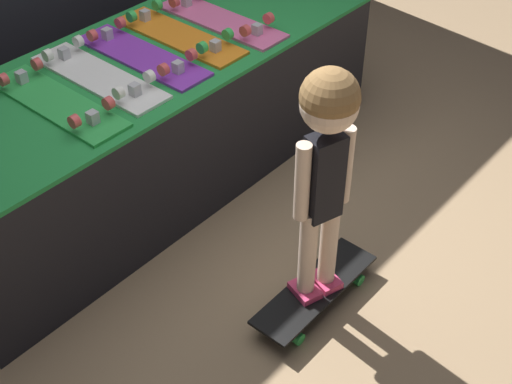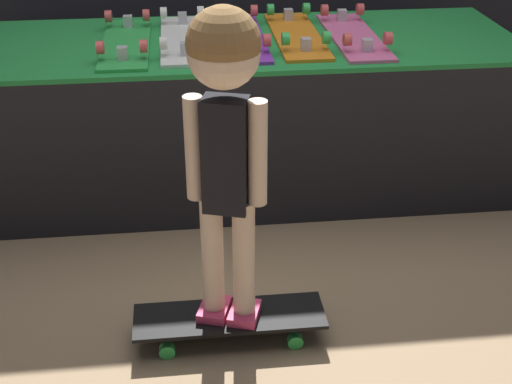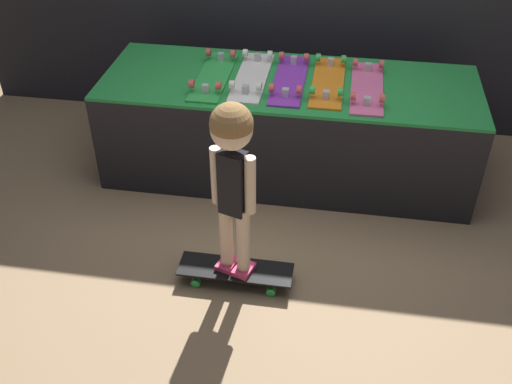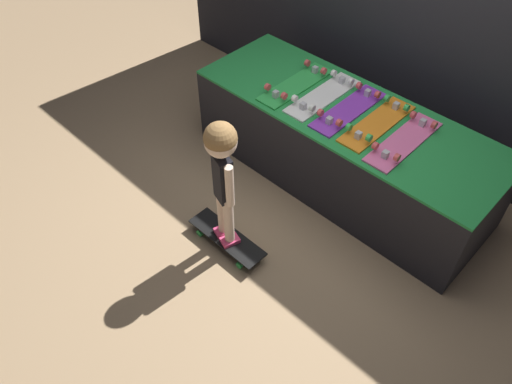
{
  "view_description": "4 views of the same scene",
  "coord_description": "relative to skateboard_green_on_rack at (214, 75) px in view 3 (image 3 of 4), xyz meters",
  "views": [
    {
      "loc": [
        -1.84,
        -1.79,
        2.3
      ],
      "look_at": [
        -0.06,
        -0.25,
        0.34
      ],
      "focal_mm": 50.0,
      "sensor_mm": 36.0,
      "label": 1
    },
    {
      "loc": [
        -0.28,
        -2.55,
        1.6
      ],
      "look_at": [
        -0.03,
        -0.36,
        0.39
      ],
      "focal_mm": 50.0,
      "sensor_mm": 36.0,
      "label": 2
    },
    {
      "loc": [
        0.34,
        -3.02,
        2.44
      ],
      "look_at": [
        -0.09,
        -0.29,
        0.36
      ],
      "focal_mm": 42.0,
      "sensor_mm": 36.0,
      "label": 3
    },
    {
      "loc": [
        1.6,
        -2.16,
        2.94
      ],
      "look_at": [
        -0.14,
        -0.37,
        0.35
      ],
      "focal_mm": 35.0,
      "sensor_mm": 36.0,
      "label": 4
    }
  ],
  "objects": [
    {
      "name": "skateboard_white_on_rack",
      "position": [
        0.25,
        0.03,
        0.0
      ],
      "size": [
        0.2,
        0.72,
        0.09
      ],
      "color": "white",
      "rests_on": "display_rack"
    },
    {
      "name": "ground_plane",
      "position": [
        0.49,
        -0.46,
        -0.71
      ],
      "size": [
        16.0,
        16.0,
        0.0
      ],
      "primitive_type": "plane",
      "color": "#9E7F5B"
    },
    {
      "name": "skateboard_green_on_rack",
      "position": [
        0.0,
        0.0,
        0.0
      ],
      "size": [
        0.2,
        0.72,
        0.09
      ],
      "color": "green",
      "rests_on": "display_rack"
    },
    {
      "name": "skateboard_purple_on_rack",
      "position": [
        0.49,
        0.03,
        0.0
      ],
      "size": [
        0.2,
        0.72,
        0.09
      ],
      "color": "purple",
      "rests_on": "display_rack"
    },
    {
      "name": "skateboard_orange_on_rack",
      "position": [
        0.74,
        0.04,
        0.0
      ],
      "size": [
        0.2,
        0.72,
        0.09
      ],
      "color": "orange",
      "rests_on": "display_rack"
    },
    {
      "name": "skateboard_on_floor",
      "position": [
        0.34,
        -1.12,
        -0.63
      ],
      "size": [
        0.64,
        0.19,
        0.09
      ],
      "color": "black",
      "rests_on": "ground_plane"
    },
    {
      "name": "display_rack",
      "position": [
        0.49,
        0.03,
        -0.36
      ],
      "size": [
        2.44,
        0.86,
        0.69
      ],
      "color": "black",
      "rests_on": "ground_plane"
    },
    {
      "name": "skateboard_pink_on_rack",
      "position": [
        0.99,
        -0.0,
        0.0
      ],
      "size": [
        0.2,
        0.72,
        0.09
      ],
      "color": "pink",
      "rests_on": "display_rack"
    },
    {
      "name": "child",
      "position": [
        0.34,
        -1.12,
        0.11
      ],
      "size": [
        0.24,
        0.21,
        1.04
      ],
      "rotation": [
        0.0,
        0.0,
        -0.3
      ],
      "color": "#E03D6B",
      "rests_on": "skateboard_on_floor"
    }
  ]
}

